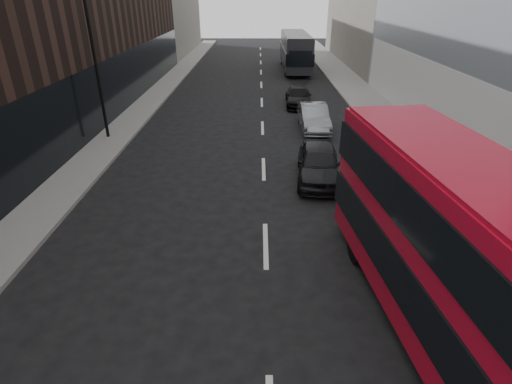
{
  "coord_description": "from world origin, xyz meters",
  "views": [
    {
      "loc": [
        -0.24,
        -2.4,
        7.1
      ],
      "look_at": [
        -0.29,
        6.73,
        2.5
      ],
      "focal_mm": 28.0,
      "sensor_mm": 36.0,
      "label": 1
    }
  ],
  "objects_px": {
    "car_b": "(314,117)",
    "car_a": "(319,163)",
    "car_c": "(299,96)",
    "street_lamp": "(96,58)",
    "grey_bus": "(295,51)",
    "red_bus": "(471,261)"
  },
  "relations": [
    {
      "from": "car_b",
      "to": "car_a",
      "type": "bearing_deg",
      "value": -95.65
    },
    {
      "from": "car_a",
      "to": "car_c",
      "type": "bearing_deg",
      "value": 94.32
    },
    {
      "from": "street_lamp",
      "to": "car_b",
      "type": "height_order",
      "value": "street_lamp"
    },
    {
      "from": "grey_bus",
      "to": "car_b",
      "type": "distance_m",
      "value": 19.55
    },
    {
      "from": "grey_bus",
      "to": "car_b",
      "type": "relative_size",
      "value": 2.52
    },
    {
      "from": "street_lamp",
      "to": "red_bus",
      "type": "xyz_separation_m",
      "value": [
        12.21,
        -13.93,
        -1.86
      ]
    },
    {
      "from": "street_lamp",
      "to": "car_b",
      "type": "relative_size",
      "value": 1.64
    },
    {
      "from": "car_a",
      "to": "car_b",
      "type": "relative_size",
      "value": 1.01
    },
    {
      "from": "car_a",
      "to": "car_c",
      "type": "distance_m",
      "value": 12.23
    },
    {
      "from": "red_bus",
      "to": "car_a",
      "type": "xyz_separation_m",
      "value": [
        -1.72,
        8.9,
        -1.58
      ]
    },
    {
      "from": "red_bus",
      "to": "car_a",
      "type": "bearing_deg",
      "value": 94.82
    },
    {
      "from": "car_a",
      "to": "car_b",
      "type": "xyz_separation_m",
      "value": [
        0.63,
        6.83,
        -0.03
      ]
    },
    {
      "from": "car_b",
      "to": "red_bus",
      "type": "bearing_deg",
      "value": -86.43
    },
    {
      "from": "street_lamp",
      "to": "car_c",
      "type": "xyz_separation_m",
      "value": [
        10.75,
        7.2,
        -3.56
      ]
    },
    {
      "from": "red_bus",
      "to": "car_a",
      "type": "distance_m",
      "value": 9.2
    },
    {
      "from": "car_b",
      "to": "grey_bus",
      "type": "bearing_deg",
      "value": 88.14
    },
    {
      "from": "street_lamp",
      "to": "car_a",
      "type": "xyz_separation_m",
      "value": [
        10.49,
        -5.03,
        -3.44
      ]
    },
    {
      "from": "grey_bus",
      "to": "car_a",
      "type": "height_order",
      "value": "grey_bus"
    },
    {
      "from": "red_bus",
      "to": "car_c",
      "type": "height_order",
      "value": "red_bus"
    },
    {
      "from": "street_lamp",
      "to": "grey_bus",
      "type": "xyz_separation_m",
      "value": [
        11.63,
        21.31,
        -2.33
      ]
    },
    {
      "from": "red_bus",
      "to": "car_a",
      "type": "height_order",
      "value": "red_bus"
    },
    {
      "from": "car_c",
      "to": "red_bus",
      "type": "bearing_deg",
      "value": -84.06
    }
  ]
}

